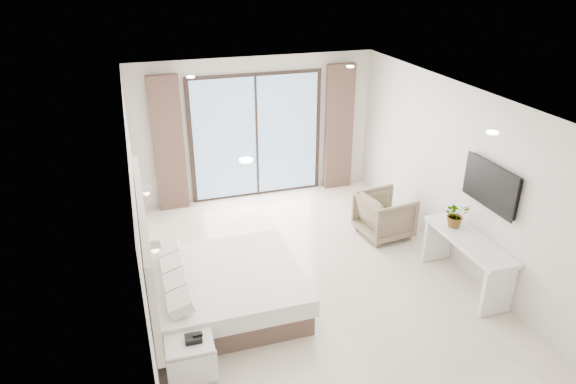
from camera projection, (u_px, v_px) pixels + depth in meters
name	position (u px, v px, depth m)	size (l,w,h in m)	color
ground	(310.00, 277.00, 7.60)	(6.20, 6.20, 0.00)	beige
room_shell	(283.00, 163.00, 7.48)	(4.62, 6.22, 2.72)	silver
bed	(224.00, 289.00, 6.83)	(1.96, 1.86, 0.69)	brown
nightstand	(191.00, 359.00, 5.72)	(0.54, 0.45, 0.48)	white
phone	(193.00, 338.00, 5.62)	(0.19, 0.14, 0.06)	black
console_desk	(467.00, 251.00, 7.19)	(0.49, 1.56, 0.77)	white
plant	(456.00, 217.00, 7.36)	(0.34, 0.38, 0.30)	#33662D
armchair	(385.00, 213.00, 8.58)	(0.80, 0.75, 0.82)	#8A785A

